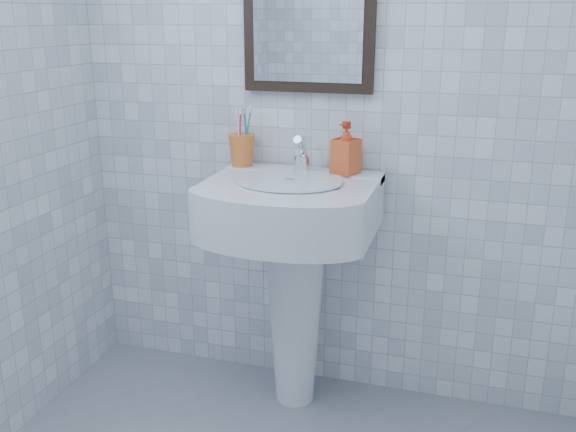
% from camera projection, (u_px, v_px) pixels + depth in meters
% --- Properties ---
extents(wall_back, '(2.20, 0.02, 2.50)m').
position_uv_depth(wall_back, '(347.00, 90.00, 2.43)').
color(wall_back, white).
rests_on(wall_back, ground).
extents(washbasin, '(0.62, 0.45, 0.96)m').
position_uv_depth(washbasin, '(293.00, 255.00, 2.46)').
color(washbasin, white).
rests_on(washbasin, ground).
extents(faucet, '(0.06, 0.13, 0.15)m').
position_uv_depth(faucet, '(302.00, 156.00, 2.45)').
color(faucet, silver).
rests_on(faucet, washbasin).
extents(toothbrush_cup, '(0.14, 0.14, 0.13)m').
position_uv_depth(toothbrush_cup, '(242.00, 150.00, 2.54)').
color(toothbrush_cup, orange).
rests_on(toothbrush_cup, washbasin).
extents(soap_dispenser, '(0.12, 0.12, 0.19)m').
position_uv_depth(soap_dispenser, '(346.00, 148.00, 2.40)').
color(soap_dispenser, '#E64A16').
rests_on(soap_dispenser, washbasin).
extents(wall_mirror, '(0.50, 0.04, 0.62)m').
position_uv_depth(wall_mirror, '(309.00, 7.00, 2.36)').
color(wall_mirror, black).
rests_on(wall_mirror, wall_back).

